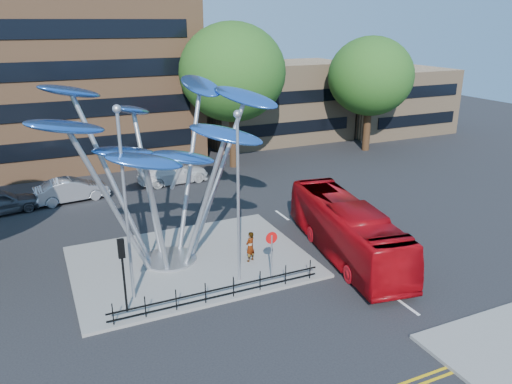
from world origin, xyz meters
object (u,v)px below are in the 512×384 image
traffic_light_island (122,260)px  parked_car_right (173,173)px  parked_car_mid (72,190)px  no_entry_sign_island (272,247)px  leaf_sculpture (160,134)px  street_lamp_left (124,190)px  pedestrian (250,247)px  parked_car_left (1,202)px  street_lamp_right (238,183)px  tree_right (232,73)px  tree_far (371,76)px  red_bus (347,229)px

traffic_light_island → parked_car_right: size_ratio=0.62×
parked_car_mid → no_entry_sign_island: bearing=-161.3°
no_entry_sign_island → leaf_sculpture: bearing=134.3°
leaf_sculpture → street_lamp_left: (-2.43, -3.18, -1.52)m
leaf_sculpture → no_entry_sign_island: (4.07, -4.16, -5.06)m
no_entry_sign_island → pedestrian: bearing=94.7°
parked_car_left → street_lamp_left: bearing=-168.4°
street_lamp_right → pedestrian: street_lamp_right is taller
pedestrian → parked_car_right: (0.13, 15.11, -0.16)m
tree_right → traffic_light_island: 24.06m
leaf_sculpture → parked_car_left: leaf_sculpture is taller
tree_far → no_entry_sign_island: tree_far is taller
no_entry_sign_island → parked_car_right: (-0.04, 17.24, -1.01)m
tree_far → leaf_sculpture: tree_far is taller
leaf_sculpture → street_lamp_right: size_ratio=1.53×
tree_far → street_lamp_left: 32.37m
street_lamp_left → pedestrian: (6.32, 1.15, -4.39)m
tree_right → tree_far: tree_right is taller
street_lamp_right → tree_far: bearing=41.5°
no_entry_sign_island → pedestrian: size_ratio=1.50×
street_lamp_right → traffic_light_island: 6.05m
street_lamp_right → pedestrian: 4.64m
street_lamp_right → parked_car_left: bearing=125.4°
tree_far → street_lamp_right: (-21.50, -19.00, -2.01)m
street_lamp_left → parked_car_mid: bearing=94.5°
street_lamp_right → parked_car_right: size_ratio=1.49×
tree_right → pedestrian: size_ratio=7.40×
no_entry_sign_island → tree_far: bearing=44.3°
red_bus → tree_far: bearing=60.3°
parked_car_left → parked_car_mid: (4.50, 0.66, 0.02)m
red_bus → parked_car_right: size_ratio=1.95×
street_lamp_right → leaf_sculpture: bearing=124.9°
street_lamp_left → street_lamp_right: size_ratio=1.06×
no_entry_sign_island → parked_car_mid: (-7.69, 16.18, -1.00)m
pedestrian → parked_car_mid: bearing=-88.5°
traffic_light_island → street_lamp_right: bearing=5.2°
tree_right → traffic_light_island: bearing=-123.7°
leaf_sculpture → street_lamp_right: leaf_sculpture is taller
leaf_sculpture → pedestrian: 7.36m
traffic_light_island → parked_car_left: traffic_light_island is taller
traffic_light_island → red_bus: bearing=4.3°
traffic_light_island → parked_car_mid: bearing=92.4°
street_lamp_left → parked_car_right: 18.07m
red_bus → pedestrian: (-5.11, 1.25, -0.54)m
leaf_sculpture → street_lamp_right: 4.83m
no_entry_sign_island → parked_car_left: bearing=128.2°
pedestrian → parked_car_left: 17.99m
traffic_light_island → pedestrian: 7.34m
pedestrian → parked_car_right: size_ratio=0.29×
traffic_light_island → parked_car_mid: 16.31m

